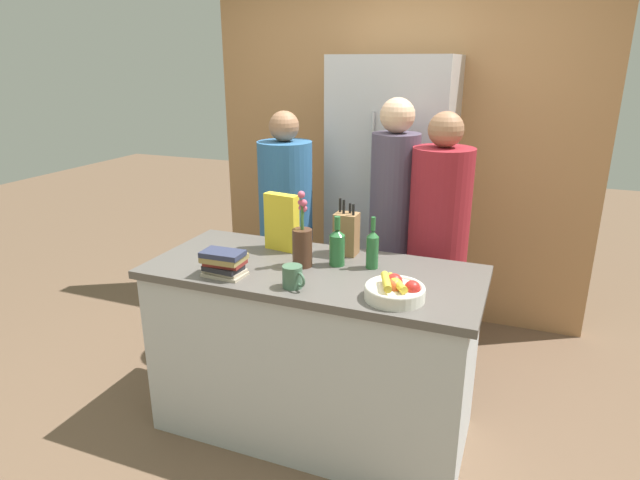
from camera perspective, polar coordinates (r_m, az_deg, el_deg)
The scene contains 15 objects.
ground_plane at distance 3.12m, azimuth -0.66°, elevation -19.04°, with size 14.00×14.00×0.00m, color brown.
kitchen_island at distance 2.86m, azimuth -0.69°, elevation -11.65°, with size 1.66×0.74×0.92m.
back_wall_wood at distance 4.11m, azimuth 8.24°, elevation 9.95°, with size 2.86×0.12×2.60m.
refrigerator at distance 3.82m, azimuth 7.61°, elevation 4.28°, with size 0.79×0.63×1.94m.
fruit_bowl at distance 2.33m, azimuth 8.03°, elevation -5.29°, with size 0.26×0.26×0.10m.
knife_block at distance 2.82m, azimuth 2.83°, elevation 0.71°, with size 0.12×0.10×0.30m.
flower_vase at distance 2.65m, azimuth -1.90°, elevation -0.36°, with size 0.10×0.10×0.39m.
cereal_box at distance 2.88m, azimuth -4.11°, elevation 1.90°, with size 0.20×0.09×0.31m.
coffee_mug at distance 2.42m, azimuth -2.83°, elevation -3.95°, with size 0.12×0.09×0.10m.
book_stack at distance 2.59m, azimuth -10.20°, elevation -2.41°, with size 0.21×0.15×0.13m.
bottle_oil at distance 2.67m, azimuth 1.83°, elevation -0.66°, with size 0.08×0.08×0.25m.
bottle_vinegar at distance 2.64m, azimuth 5.61°, elevation -0.87°, with size 0.06×0.06×0.26m.
person_at_sink at distance 3.49m, azimuth -3.65°, elevation 1.93°, with size 0.35×0.35×1.62m.
person_in_blue at distance 3.24m, azimuth 7.76°, elevation 1.87°, with size 0.28×0.28×1.71m.
person_in_red_tee at distance 3.11m, azimuth 12.44°, elevation -0.12°, with size 0.34×0.34×1.65m.
Camera 1 is at (0.94, -2.28, 1.90)m, focal length 30.00 mm.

